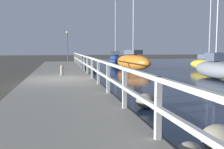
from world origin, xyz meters
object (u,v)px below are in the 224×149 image
Objects in this scene: sailboat_orange at (133,61)px; sailboat_yellow at (209,64)px; dock_lamp at (67,41)px; sailboat_blue at (115,59)px; sailboat_gray at (216,68)px; mooring_bollard at (62,70)px.

sailboat_yellow is (5.72, -2.26, -0.15)m from sailboat_orange.
sailboat_yellow is at bearing -42.54° from sailboat_orange.
dock_lamp is at bearing 136.02° from sailboat_yellow.
dock_lamp is 0.46× the size of sailboat_blue.
sailboat_gray is (8.52, -11.01, -1.92)m from dock_lamp.
mooring_bollard is 0.09× the size of sailboat_orange.
sailboat_orange is (6.00, 6.35, 0.13)m from mooring_bollard.
sailboat_yellow is (11.71, 4.09, -0.02)m from mooring_bollard.
sailboat_yellow is at bearing 19.27° from mooring_bollard.
sailboat_yellow is (5.96, -8.37, -0.09)m from sailboat_blue.
mooring_bollard is 10.34m from dock_lamp.
sailboat_orange is at bearing -35.12° from dock_lamp.
dock_lamp is 0.52× the size of sailboat_gray.
sailboat_yellow reaches higher than sailboat_gray.
mooring_bollard is 12.41m from sailboat_yellow.
sailboat_orange is at bearing 143.03° from sailboat_yellow.
sailboat_blue reaches higher than sailboat_gray.
sailboat_gray is 1.00× the size of sailboat_yellow.
sailboat_blue is at bearing 105.55° from sailboat_gray.
sailboat_yellow is at bearing 63.87° from sailboat_gray.
sailboat_gray is at bearing -5.45° from mooring_bollard.
mooring_bollard is at bearing -101.47° from sailboat_blue.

